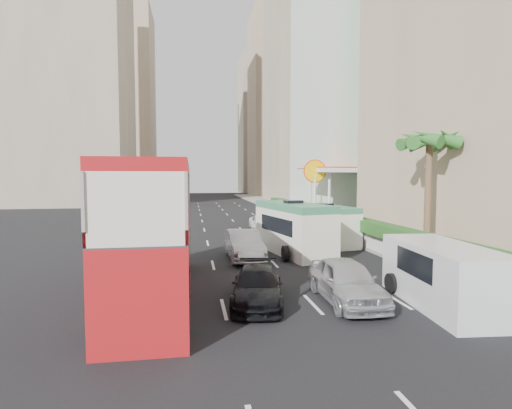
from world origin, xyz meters
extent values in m
plane|color=black|center=(0.00, 0.00, 0.00)|extent=(200.00, 200.00, 0.00)
cube|color=#B1161A|center=(-6.00, 0.00, 2.53)|extent=(2.50, 11.00, 5.06)
imported|color=silver|center=(-1.81, 6.28, 0.00)|extent=(1.82, 4.93, 1.61)
imported|color=silver|center=(0.88, -1.90, 0.00)|extent=(1.93, 4.65, 1.57)
imported|color=black|center=(-2.35, -1.53, 0.00)|extent=(2.52, 4.61, 1.27)
imported|color=silver|center=(1.38, 18.69, 0.00)|extent=(2.31, 4.43, 1.19)
cube|color=silver|center=(1.34, 7.55, 1.51)|extent=(3.53, 7.10, 3.01)
cube|color=silver|center=(4.41, 10.54, 1.31)|extent=(2.92, 6.15, 2.62)
cube|color=silver|center=(4.08, -2.88, 1.09)|extent=(2.65, 5.64, 2.19)
cube|color=silver|center=(4.15, 20.54, 1.09)|extent=(2.48, 5.56, 2.18)
cube|color=#99968C|center=(9.00, 25.00, 0.09)|extent=(6.00, 120.00, 0.18)
cube|color=silver|center=(6.20, 14.00, 0.68)|extent=(0.30, 44.00, 1.00)
cube|color=#2D6626|center=(6.20, 14.00, 1.53)|extent=(1.10, 44.00, 0.70)
cylinder|color=brown|center=(7.80, 4.00, 3.38)|extent=(0.36, 0.36, 6.40)
cube|color=silver|center=(10.00, 23.00, 2.75)|extent=(6.50, 8.00, 5.50)
cube|color=tan|center=(18.00, 58.00, 25.00)|extent=(16.00, 16.00, 50.00)
cube|color=tan|center=(17.00, 82.00, 22.00)|extent=(14.00, 14.00, 44.00)
cube|color=tan|center=(17.00, 104.00, 20.00)|extent=(14.00, 14.00, 40.00)
cube|color=tan|center=(-24.00, 55.00, 26.00)|extent=(18.00, 18.00, 52.00)
cube|color=tan|center=(-22.00, 90.00, 23.00)|extent=(16.00, 16.00, 46.00)
camera|label=1|loc=(-4.66, -15.50, 4.56)|focal=28.00mm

